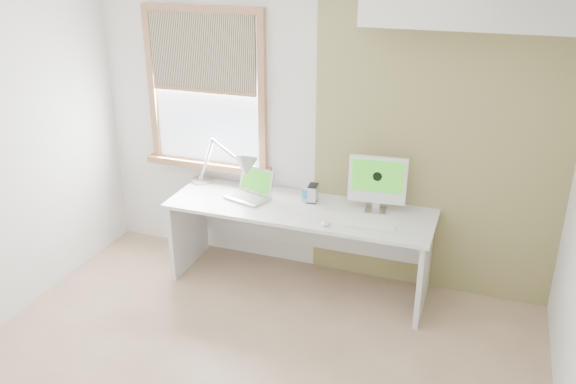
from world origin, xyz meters
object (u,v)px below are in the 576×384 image
at_px(imac, 377,181).
at_px(desk, 302,225).
at_px(desk_lamp, 237,168).
at_px(external_drive, 313,193).
at_px(laptop, 251,191).

bearing_deg(imac, desk, -170.85).
relative_size(desk, desk_lamp, 2.95).
bearing_deg(desk, external_drive, 52.02).
relative_size(desk, laptop, 5.36).
height_order(laptop, imac, imac).
height_order(laptop, external_drive, laptop).
bearing_deg(laptop, desk, 0.14).
height_order(external_drive, imac, imac).
distance_m(desk, laptop, 0.52).
xyz_separation_m(laptop, imac, (1.05, 0.10, 0.19)).
xyz_separation_m(laptop, external_drive, (0.52, 0.09, 0.02)).
distance_m(external_drive, imac, 0.56).
bearing_deg(desk_lamp, laptop, -17.83).
bearing_deg(laptop, external_drive, 9.73).
bearing_deg(desk, laptop, -179.86).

